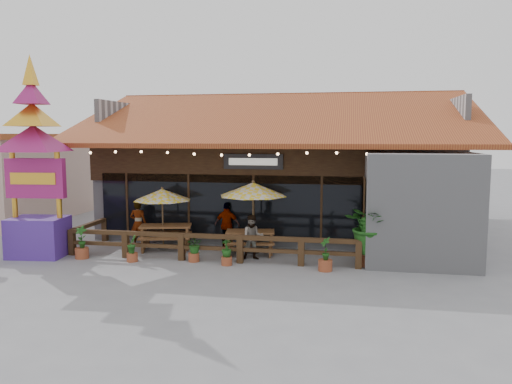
% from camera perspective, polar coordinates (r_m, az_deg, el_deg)
% --- Properties ---
extents(ground, '(100.00, 100.00, 0.00)m').
position_cam_1_polar(ground, '(16.89, 0.21, -7.76)').
color(ground, gray).
rests_on(ground, ground).
extents(restaurant_building, '(15.50, 14.73, 6.09)m').
position_cam_1_polar(restaurant_building, '(22.95, 3.81, 1.61)').
color(restaurant_building, '#A3A3A8').
rests_on(restaurant_building, ground).
extents(patio_railing, '(10.00, 2.60, 0.92)m').
position_cam_1_polar(patio_railing, '(17.04, -7.46, -5.56)').
color(patio_railing, '#442C18').
rests_on(patio_railing, ground).
extents(umbrella_left, '(2.41, 2.41, 2.28)m').
position_cam_1_polar(umbrella_left, '(18.50, -10.67, -0.34)').
color(umbrella_left, brown).
rests_on(umbrella_left, ground).
extents(umbrella_right, '(2.63, 2.63, 2.59)m').
position_cam_1_polar(umbrella_right, '(17.52, -0.33, 0.28)').
color(umbrella_right, brown).
rests_on(umbrella_right, ground).
extents(picnic_table_left, '(2.17, 1.99, 0.88)m').
position_cam_1_polar(picnic_table_left, '(18.67, -10.26, -4.60)').
color(picnic_table_left, brown).
rests_on(picnic_table_left, ground).
extents(picnic_table_right, '(1.90, 1.71, 0.82)m').
position_cam_1_polar(picnic_table_right, '(17.66, -0.66, -5.29)').
color(picnic_table_right, brown).
rests_on(picnic_table_right, ground).
extents(thai_sign_tower, '(2.97, 2.97, 7.34)m').
position_cam_1_polar(thai_sign_tower, '(18.47, -24.05, 5.07)').
color(thai_sign_tower, '#4D2895').
rests_on(thai_sign_tower, ground).
extents(tropical_plant, '(1.96, 2.06, 2.23)m').
position_cam_1_polar(tropical_plant, '(16.24, 12.83, -3.89)').
color(tropical_plant, brown).
rests_on(tropical_plant, ground).
extents(diner_a, '(0.65, 0.44, 1.72)m').
position_cam_1_polar(diner_a, '(19.33, -13.31, -3.50)').
color(diner_a, '#3A2612').
rests_on(diner_a, ground).
extents(diner_b, '(0.85, 0.74, 1.51)m').
position_cam_1_polar(diner_b, '(16.78, -0.36, -5.21)').
color(diner_b, '#3A2612').
rests_on(diner_b, ground).
extents(diner_c, '(1.03, 0.53, 1.68)m').
position_cam_1_polar(diner_c, '(18.63, -3.30, -3.77)').
color(diner_c, '#3A2612').
rests_on(diner_c, ground).
extents(planter_a, '(0.45, 0.45, 1.11)m').
position_cam_1_polar(planter_a, '(17.98, -19.30, -5.72)').
color(planter_a, brown).
rests_on(planter_a, ground).
extents(planter_b, '(0.36, 0.36, 0.89)m').
position_cam_1_polar(planter_b, '(17.08, -13.99, -6.40)').
color(planter_b, brown).
rests_on(planter_b, ground).
extents(planter_c, '(0.70, 0.72, 0.89)m').
position_cam_1_polar(planter_c, '(16.68, -7.13, -6.22)').
color(planter_c, brown).
rests_on(planter_c, ground).
extents(planter_d, '(0.43, 0.43, 0.85)m').
position_cam_1_polar(planter_d, '(16.15, -3.37, -6.94)').
color(planter_d, brown).
rests_on(planter_d, ground).
extents(planter_e, '(0.43, 0.45, 1.06)m').
position_cam_1_polar(planter_e, '(15.61, 7.94, -7.33)').
color(planter_e, brown).
rests_on(planter_e, ground).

